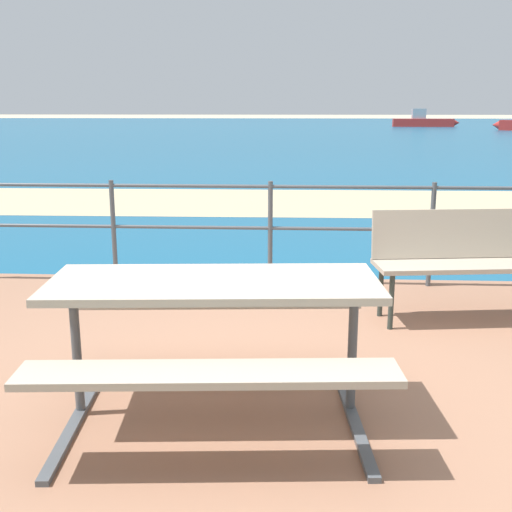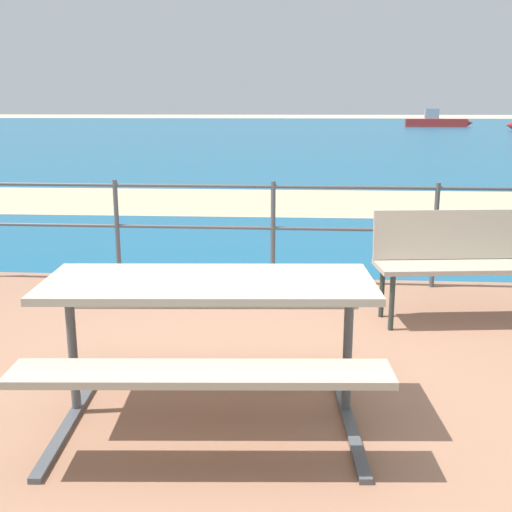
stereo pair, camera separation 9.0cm
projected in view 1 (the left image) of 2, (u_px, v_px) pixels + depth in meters
The scene contains 8 objects.
ground_plane at pixel (256, 409), 3.57m from camera, with size 240.00×240.00×0.00m, color beige.
patio_paving at pixel (256, 404), 3.56m from camera, with size 6.40×5.20×0.06m, color #996B51.
sea_water at pixel (289, 131), 42.39m from camera, with size 90.00×90.00×0.01m, color #145B84.
beach_strip at pixel (280, 202), 11.22m from camera, with size 54.00×3.26×0.01m, color tan.
picnic_table at pixel (214, 312), 3.27m from camera, with size 1.81×1.47×0.76m.
park_bench at pixel (466, 253), 4.83m from camera, with size 1.48×0.59×0.85m.
railing_fence at pixel (270, 219), 5.74m from camera, with size 5.94×0.04×0.97m.
boat_far at pixel (424, 121), 51.37m from camera, with size 5.43×1.31×1.46m.
Camera 1 is at (0.19, -3.26, 1.69)m, focal length 43.70 mm.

